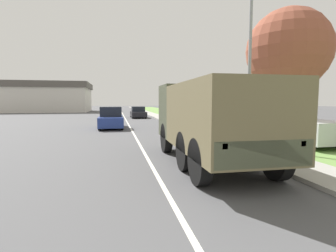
% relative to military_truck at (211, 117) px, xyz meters
% --- Properties ---
extents(ground_plane, '(180.00, 180.00, 0.00)m').
position_rel_military_truck_xyz_m(ground_plane, '(-1.99, 30.69, -1.58)').
color(ground_plane, '#4C4C4F').
extents(lane_centre_stripe, '(0.12, 120.00, 0.00)m').
position_rel_military_truck_xyz_m(lane_centre_stripe, '(-1.99, 30.69, -1.58)').
color(lane_centre_stripe, silver).
rests_on(lane_centre_stripe, ground).
extents(sidewalk_right, '(1.80, 120.00, 0.12)m').
position_rel_military_truck_xyz_m(sidewalk_right, '(2.51, 30.69, -1.52)').
color(sidewalk_right, '#9E9B93').
rests_on(sidewalk_right, ground).
extents(grass_strip_right, '(7.00, 120.00, 0.02)m').
position_rel_military_truck_xyz_m(grass_strip_right, '(6.91, 30.69, -1.57)').
color(grass_strip_right, '#6B9347').
rests_on(grass_strip_right, ground).
extents(military_truck, '(2.44, 6.60, 2.77)m').
position_rel_military_truck_xyz_m(military_truck, '(0.00, 0.00, 0.00)').
color(military_truck, '#474C38').
rests_on(military_truck, ground).
extents(car_nearest_ahead, '(1.84, 4.28, 1.69)m').
position_rel_military_truck_xyz_m(car_nearest_ahead, '(-3.48, 12.75, -0.83)').
color(car_nearest_ahead, navy).
rests_on(car_nearest_ahead, ground).
extents(car_second_ahead, '(1.85, 4.67, 1.45)m').
position_rel_military_truck_xyz_m(car_second_ahead, '(-0.28, 25.74, -0.92)').
color(car_second_ahead, black).
rests_on(car_second_ahead, ground).
extents(pickup_truck, '(2.08, 5.75, 1.91)m').
position_rel_military_truck_xyz_m(pickup_truck, '(5.91, 4.01, -0.68)').
color(pickup_truck, silver).
rests_on(pickup_truck, grass_strip_right).
extents(lamp_post, '(1.69, 0.24, 6.99)m').
position_rel_military_truck_xyz_m(lamp_post, '(2.55, 2.60, 2.70)').
color(lamp_post, gray).
rests_on(lamp_post, sidewalk_right).
extents(tree_mid_right, '(4.25, 4.25, 6.85)m').
position_rel_military_truck_xyz_m(tree_mid_right, '(5.70, 4.07, 3.15)').
color(tree_mid_right, brown).
rests_on(tree_mid_right, grass_strip_right).
extents(utility_box, '(0.55, 0.45, 0.70)m').
position_rel_military_truck_xyz_m(utility_box, '(4.21, 1.91, -1.21)').
color(utility_box, '#3D7042').
rests_on(utility_box, grass_strip_right).
extents(building_distant, '(18.06, 12.94, 5.91)m').
position_rel_military_truck_xyz_m(building_distant, '(-17.34, 49.32, 1.41)').
color(building_distant, beige).
rests_on(building_distant, ground).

